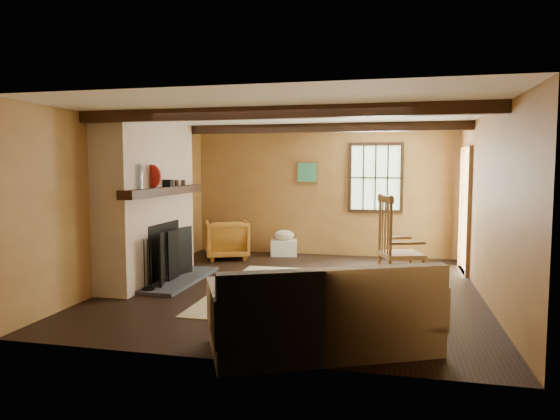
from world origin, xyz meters
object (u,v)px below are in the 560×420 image
(rocking_chair, at_px, (397,251))
(sofa, at_px, (325,319))
(fireplace, at_px, (150,207))
(laundry_basket, at_px, (284,248))
(armchair, at_px, (227,239))

(rocking_chair, xyz_separation_m, sofa, (-0.66, -2.43, -0.26))
(fireplace, xyz_separation_m, sofa, (2.96, -2.33, -0.80))
(sofa, distance_m, laundry_basket, 5.02)
(fireplace, height_order, laundry_basket, fireplace)
(sofa, bearing_deg, armchair, 94.65)
(laundry_basket, xyz_separation_m, armchair, (-0.97, -0.55, 0.21))
(fireplace, height_order, sofa, fireplace)
(armchair, bearing_deg, sofa, 96.19)
(fireplace, distance_m, armchair, 2.14)
(fireplace, xyz_separation_m, armchair, (0.55, 1.93, -0.74))
(sofa, height_order, laundry_basket, sofa)
(rocking_chair, height_order, laundry_basket, rocking_chair)
(rocking_chair, relative_size, armchair, 1.69)
(rocking_chair, bearing_deg, fireplace, 72.48)
(fireplace, bearing_deg, sofa, -38.12)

